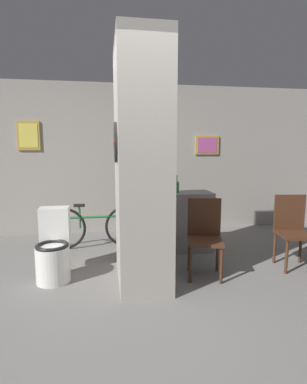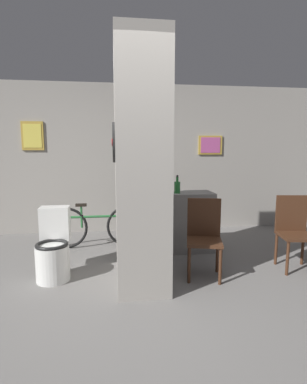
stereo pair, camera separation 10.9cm
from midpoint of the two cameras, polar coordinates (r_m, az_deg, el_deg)
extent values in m
plane|color=slate|center=(3.14, -2.73, -20.09)|extent=(14.00, 14.00, 0.00)
cube|color=gray|center=(5.38, -6.01, 6.24)|extent=(8.00, 0.06, 2.60)
cube|color=#B79338|center=(5.49, -23.23, 9.83)|extent=(0.36, 0.02, 0.48)
cube|color=#E0CC4C|center=(5.47, -23.27, 9.84)|extent=(0.30, 0.01, 0.39)
cube|color=#B79338|center=(5.62, 9.61, 8.80)|extent=(0.44, 0.02, 0.34)
cube|color=#B24C8C|center=(5.61, 9.66, 8.80)|extent=(0.36, 0.01, 0.28)
cube|color=gray|center=(3.29, -3.29, 4.96)|extent=(0.54, 1.05, 2.60)
cylinder|color=black|center=(3.06, -8.27, 9.33)|extent=(0.03, 0.40, 0.40)
cylinder|color=red|center=(3.06, -8.56, 9.32)|extent=(0.01, 0.07, 0.07)
cube|color=gray|center=(4.39, 2.62, -5.68)|extent=(1.18, 0.44, 0.86)
cylinder|color=silver|center=(3.65, -19.44, -12.84)|extent=(0.38, 0.38, 0.41)
torus|color=black|center=(3.58, -19.61, -9.61)|extent=(0.36, 0.36, 0.04)
cube|color=silver|center=(3.76, -19.07, -5.76)|extent=(0.34, 0.20, 0.40)
cylinder|color=#422616|center=(3.45, 6.12, -13.64)|extent=(0.04, 0.04, 0.41)
cylinder|color=#422616|center=(3.47, 11.90, -13.60)|extent=(0.04, 0.04, 0.41)
cylinder|color=#422616|center=(3.76, 5.99, -11.70)|extent=(0.04, 0.04, 0.41)
cylinder|color=#422616|center=(3.79, 11.25, -11.69)|extent=(0.04, 0.04, 0.41)
cube|color=#422616|center=(3.54, 8.90, -9.24)|extent=(0.48, 0.48, 0.04)
cube|color=#422616|center=(3.65, 8.77, -4.69)|extent=(0.39, 0.12, 0.46)
cylinder|color=#422616|center=(3.96, 23.28, -11.32)|extent=(0.04, 0.04, 0.41)
cylinder|color=#422616|center=(4.26, 21.38, -9.85)|extent=(0.04, 0.04, 0.41)
cylinder|color=#422616|center=(4.40, 25.54, -9.52)|extent=(0.04, 0.04, 0.41)
cube|color=#422616|center=(4.11, 24.66, -7.41)|extent=(0.45, 0.45, 0.04)
cube|color=#422616|center=(4.22, 23.80, -3.54)|extent=(0.39, 0.08, 0.46)
torus|color=black|center=(4.66, -17.27, -6.70)|extent=(0.63, 0.04, 0.63)
torus|color=black|center=(4.62, -5.97, -6.50)|extent=(0.63, 0.04, 0.63)
cylinder|color=#266633|center=(4.58, -11.70, -4.67)|extent=(0.84, 0.04, 0.04)
cylinder|color=#266633|center=(4.59, -14.54, -4.72)|extent=(0.03, 0.03, 0.32)
cylinder|color=#266633|center=(4.58, -6.57, -4.55)|extent=(0.03, 0.03, 0.29)
cube|color=black|center=(4.56, -14.63, -2.49)|extent=(0.16, 0.06, 0.04)
cylinder|color=#262626|center=(4.55, -6.60, -2.75)|extent=(0.03, 0.42, 0.03)
cylinder|color=#267233|center=(4.25, 3.59, 0.89)|extent=(0.09, 0.09, 0.16)
cylinder|color=#267233|center=(4.24, 3.61, 2.44)|extent=(0.03, 0.03, 0.07)
sphere|color=#333333|center=(4.23, 3.61, 3.06)|extent=(0.04, 0.04, 0.04)
camera|label=1|loc=(0.05, -90.84, -0.12)|focal=28.00mm
camera|label=2|loc=(0.05, 89.16, 0.12)|focal=28.00mm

